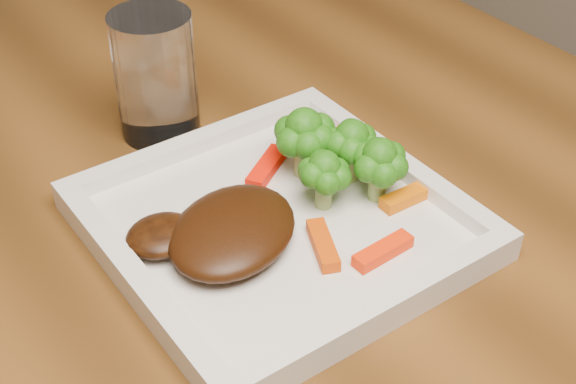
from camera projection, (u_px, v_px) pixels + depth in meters
plate at (278, 227)px, 0.65m from camera, size 0.27×0.27×0.01m
steak at (232, 231)px, 0.61m from camera, size 0.15×0.14×0.03m
broccoli_0 at (304, 140)px, 0.67m from camera, size 0.08×0.08×0.07m
broccoli_1 at (351, 147)px, 0.67m from camera, size 0.07×0.07×0.06m
broccoli_2 at (379, 169)px, 0.65m from camera, size 0.06×0.06×0.06m
broccoli_3 at (324, 175)px, 0.64m from camera, size 0.07×0.07×0.06m
carrot_0 at (383, 251)px, 0.61m from camera, size 0.05×0.02×0.01m
carrot_1 at (410, 196)px, 0.66m from camera, size 0.05×0.02×0.01m
carrot_2 at (323, 245)px, 0.61m from camera, size 0.03×0.05×0.01m
carrot_3 at (332, 146)px, 0.72m from camera, size 0.06×0.04×0.01m
carrot_4 at (267, 167)px, 0.69m from camera, size 0.06×0.04×0.01m
drinking_glass at (156, 76)px, 0.73m from camera, size 0.10×0.10×0.12m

